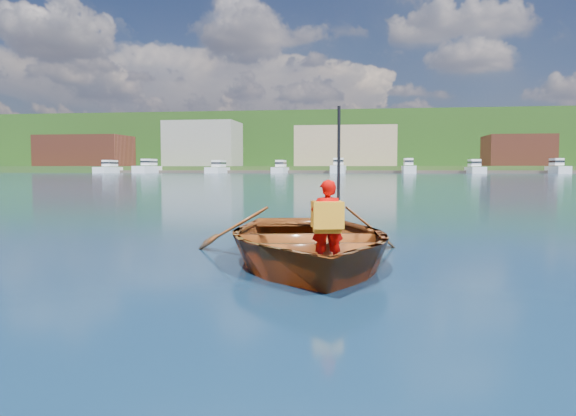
{
  "coord_description": "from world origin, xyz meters",
  "views": [
    {
      "loc": [
        1.97,
        -7.76,
        1.21
      ],
      "look_at": [
        0.94,
        -0.63,
        0.71
      ],
      "focal_mm": 35.0,
      "sensor_mm": 36.0,
      "label": 1
    }
  ],
  "objects_px": {
    "dock": "(387,172)",
    "child_paddler": "(327,222)",
    "marina_yachts": "(331,168)",
    "rowboat": "(306,240)"
  },
  "relations": [
    {
      "from": "dock",
      "to": "child_paddler",
      "type": "bearing_deg",
      "value": -92.1
    },
    {
      "from": "rowboat",
      "to": "dock",
      "type": "xyz_separation_m",
      "value": [
        5.82,
        148.63,
        0.1
      ]
    },
    {
      "from": "child_paddler",
      "to": "marina_yachts",
      "type": "bearing_deg",
      "value": 93.81
    },
    {
      "from": "rowboat",
      "to": "child_paddler",
      "type": "xyz_separation_m",
      "value": [
        0.33,
        -0.85,
        0.32
      ]
    },
    {
      "from": "dock",
      "to": "marina_yachts",
      "type": "height_order",
      "value": "marina_yachts"
    },
    {
      "from": "rowboat",
      "to": "marina_yachts",
      "type": "relative_size",
      "value": 0.03
    },
    {
      "from": "child_paddler",
      "to": "dock",
      "type": "bearing_deg",
      "value": 87.9
    },
    {
      "from": "marina_yachts",
      "to": "child_paddler",
      "type": "bearing_deg",
      "value": -86.19
    },
    {
      "from": "rowboat",
      "to": "marina_yachts",
      "type": "distance_m",
      "value": 144.26
    },
    {
      "from": "child_paddler",
      "to": "dock",
      "type": "height_order",
      "value": "child_paddler"
    }
  ]
}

